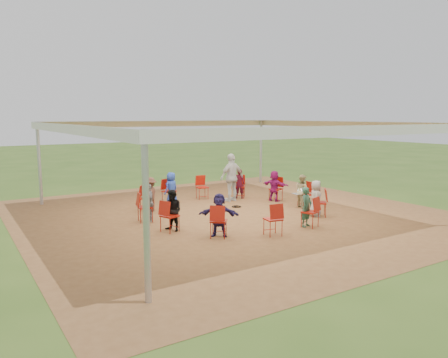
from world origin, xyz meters
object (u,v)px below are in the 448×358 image
person_seated_0 (302,191)px  chair_9 (273,219)px  person_seated_1 (274,186)px  standing_person (232,177)px  chair_0 (305,195)px  chair_4 (169,191)px  person_seated_4 (151,194)px  laptop (298,192)px  chair_6 (145,207)px  chair_8 (218,221)px  person_seated_5 (149,203)px  cable_coil (237,207)px  person_seated_3 (171,188)px  person_seated_7 (219,215)px  chair_7 (170,216)px  chair_10 (310,212)px  person_seated_8 (306,207)px  chair_11 (319,203)px  person_seated_2 (239,184)px  person_seated_6 (173,211)px  chair_2 (240,187)px  person_seated_9 (316,198)px  chair_5 (147,198)px  chair_3 (202,187)px  chair_1 (276,189)px

person_seated_0 → chair_9: bearing=136.2°
person_seated_1 → standing_person: bearing=36.9°
chair_0 → chair_4: same height
person_seated_4 → laptop: bearing=104.5°
chair_6 → chair_8: 2.85m
person_seated_5 → cable_coil: person_seated_5 is taller
chair_9 → person_seated_3: 5.40m
person_seated_7 → cable_coil: bearing=88.9°
chair_7 → person_seated_0: bearing=75.3°
chair_10 → person_seated_8: size_ratio=0.77×
chair_11 → cable_coil: chair_11 is taller
chair_11 → person_seated_2: 3.95m
person_seated_0 → person_seated_6: size_ratio=1.00×
chair_2 → person_seated_8: size_ratio=0.77×
chair_0 → person_seated_7: (-4.57, -1.60, 0.14)m
chair_6 → chair_11: bearing=75.0°
person_seated_9 → laptop: person_seated_9 is taller
chair_11 → laptop: (0.35, 1.39, 0.11)m
chair_5 → person_seated_9: 5.59m
chair_4 → chair_10: 5.71m
chair_2 → chair_8: (-3.67, -4.37, 0.00)m
chair_7 → cable_coil: chair_7 is taller
person_seated_3 → person_seated_4: 1.42m
chair_5 → chair_8: size_ratio=1.00×
chair_2 → chair_5: same height
person_seated_0 → person_seated_1: (-0.12, 1.41, 0.00)m
person_seated_7 → chair_3: bearing=105.3°
chair_3 → person_seated_0: size_ratio=0.77×
chair_1 → chair_10: same height
person_seated_0 → cable_coil: 2.38m
person_seated_7 → standing_person: standing_person is taller
chair_7 → standing_person: standing_person is taller
chair_7 → chair_6: bearing=165.0°
chair_7 → person_seated_3: size_ratio=0.77×
chair_7 → person_seated_3: person_seated_3 is taller
chair_10 → cable_coil: 3.49m
chair_1 → person_seated_0: 1.46m
chair_9 → chair_11: same height
chair_1 → person_seated_6: (-5.25, -1.91, 0.14)m
chair_6 → person_seated_4: 1.46m
chair_4 → standing_person: bearing=138.5°
person_seated_7 → laptop: size_ratio=3.07×
chair_8 → person_seated_2: size_ratio=0.77×
chair_7 → chair_10: same height
chair_4 → laptop: (3.51, -3.13, 0.11)m
chair_6 → person_seated_7: 2.80m
person_seated_0 → chair_4: bearing=59.3°
chair_6 → person_seated_0: 5.59m
person_seated_8 → person_seated_9: size_ratio=1.00×
chair_7 → chair_11: size_ratio=1.00×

